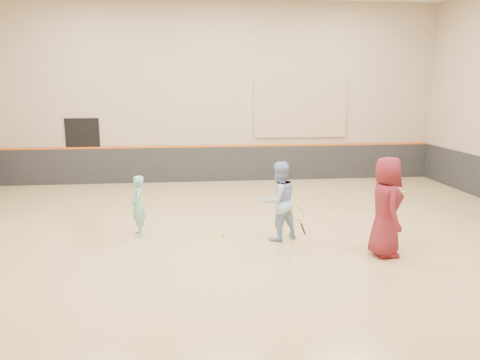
{
  "coord_description": "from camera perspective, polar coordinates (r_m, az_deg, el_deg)",
  "views": [
    {
      "loc": [
        -1.03,
        -9.86,
        3.23
      ],
      "look_at": [
        0.1,
        0.4,
        1.15
      ],
      "focal_mm": 35.0,
      "sensor_mm": 36.0,
      "label": 1
    }
  ],
  "objects": [
    {
      "name": "acoustic_panel",
      "position": [
        16.28,
        7.38,
        8.72
      ],
      "size": [
        3.2,
        0.08,
        2.0
      ],
      "primitive_type": "cube",
      "color": "tan",
      "rests_on": "wall_back"
    },
    {
      "name": "girl",
      "position": [
        10.43,
        -12.36,
        -3.1
      ],
      "size": [
        0.39,
        0.53,
        1.33
      ],
      "primitive_type": "imported",
      "rotation": [
        0.0,
        0.0,
        -1.42
      ],
      "color": "#76CDB9",
      "rests_on": "floor"
    },
    {
      "name": "ball_under_racket",
      "position": [
        10.27,
        -2.09,
        -6.75
      ],
      "size": [
        0.07,
        0.07,
        0.07
      ],
      "primitive_type": "sphere",
      "color": "#D4E435",
      "rests_on": "floor"
    },
    {
      "name": "young_man",
      "position": [
        9.37,
        17.36,
        -3.13
      ],
      "size": [
        0.69,
        0.99,
        1.93
      ],
      "primitive_type": "imported",
      "rotation": [
        0.0,
        0.0,
        1.49
      ],
      "color": "maroon",
      "rests_on": "floor"
    },
    {
      "name": "ball_in_hand",
      "position": [
        9.16,
        19.35,
        -1.43
      ],
      "size": [
        0.07,
        0.07,
        0.07
      ],
      "primitive_type": "sphere",
      "color": "#B0CA2F",
      "rests_on": "young_man"
    },
    {
      "name": "doorway",
      "position": [
        16.35,
        -18.54,
        3.31
      ],
      "size": [
        1.1,
        0.05,
        2.2
      ],
      "primitive_type": "cube",
      "color": "black",
      "rests_on": "floor"
    },
    {
      "name": "accent_stripe",
      "position": [
        15.98,
        -2.57,
        4.15
      ],
      "size": [
        14.9,
        0.03,
        0.06
      ],
      "primitive_type": "cube",
      "color": "#D85914",
      "rests_on": "wall_back"
    },
    {
      "name": "held_racket",
      "position": [
        9.78,
        7.02,
        -4.1
      ],
      "size": [
        0.38,
        0.38,
        0.68
      ],
      "primitive_type": null,
      "color": "#A2BE29",
      "rests_on": "instructor"
    },
    {
      "name": "room",
      "position": [
        10.2,
        -0.33,
        -2.31
      ],
      "size": [
        15.04,
        12.04,
        6.22
      ],
      "color": "tan",
      "rests_on": "ground"
    },
    {
      "name": "wainscot_back",
      "position": [
        16.08,
        -2.56,
        1.96
      ],
      "size": [
        14.9,
        0.04,
        1.2
      ],
      "primitive_type": "cube",
      "color": "#232326",
      "rests_on": "floor"
    },
    {
      "name": "ball_beside_spare",
      "position": [
        12.9,
        1.5,
        -2.95
      ],
      "size": [
        0.07,
        0.07,
        0.07
      ],
      "primitive_type": "sphere",
      "color": "#C7D631",
      "rests_on": "floor"
    },
    {
      "name": "spare_racket",
      "position": [
        14.08,
        -2.65,
        -1.58
      ],
      "size": [
        0.72,
        0.72,
        0.15
      ],
      "primitive_type": null,
      "color": "gold",
      "rests_on": "floor"
    },
    {
      "name": "instructor",
      "position": [
        9.92,
        4.76,
        -2.57
      ],
      "size": [
        1.01,
        0.92,
        1.69
      ],
      "primitive_type": "imported",
      "rotation": [
        0.0,
        0.0,
        3.56
      ],
      "color": "#94B6E5",
      "rests_on": "floor"
    }
  ]
}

